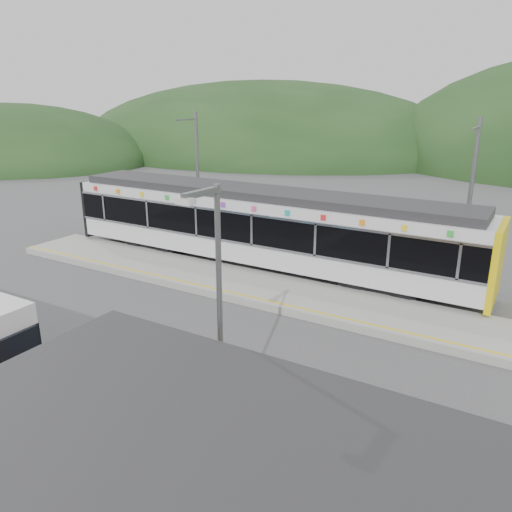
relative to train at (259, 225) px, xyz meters
The scene contains 8 objects.
ground 6.53m from the train, 75.51° to the right, with size 120.00×120.00×0.00m, color #4C4C4F.
hills 8.04m from the train, ahead, with size 146.00×149.00×26.00m.
platform 3.65m from the train, 60.12° to the right, with size 26.00×3.20×0.30m, color #9E9E99.
yellow_line 4.64m from the train, 68.81° to the right, with size 26.00×0.10×0.01m, color yellow.
train is the anchor object (origin of this frame).
catenary_mast_west 6.23m from the train, 154.81° to the left, with size 0.18×1.80×7.00m.
catenary_mast_east 9.07m from the train, 16.69° to the left, with size 0.18×1.80×7.00m.
lamp_post 13.06m from the train, 63.81° to the right, with size 0.36×1.08×6.14m.
Camera 1 is at (9.72, -13.41, 7.77)m, focal length 35.00 mm.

